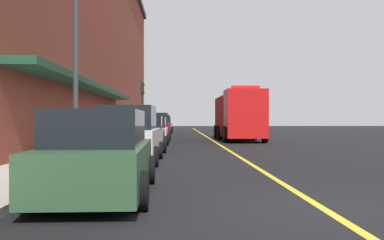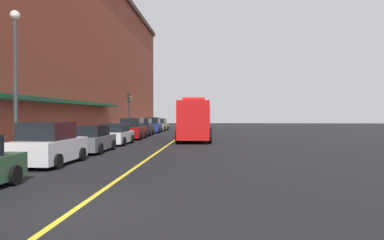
# 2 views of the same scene
# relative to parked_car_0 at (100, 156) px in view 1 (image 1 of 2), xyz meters

# --- Properties ---
(ground_plane) EXTENTS (112.00, 112.00, 0.00)m
(ground_plane) POSITION_rel_parked_car_0_xyz_m (3.87, 23.82, -0.77)
(ground_plane) COLOR black
(sidewalk_left) EXTENTS (2.40, 70.00, 0.15)m
(sidewalk_left) POSITION_rel_parked_car_0_xyz_m (-2.33, 23.82, -0.70)
(sidewalk_left) COLOR #ADA8A0
(sidewalk_left) RESTS_ON ground
(lane_center_stripe) EXTENTS (0.16, 70.00, 0.01)m
(lane_center_stripe) POSITION_rel_parked_car_0_xyz_m (3.87, 23.82, -0.77)
(lane_center_stripe) COLOR gold
(lane_center_stripe) RESTS_ON ground
(brick_building_left) EXTENTS (13.21, 64.00, 16.85)m
(brick_building_left) POSITION_rel_parked_car_0_xyz_m (-9.55, 22.82, 7.66)
(brick_building_left) COLOR brown
(brick_building_left) RESTS_ON ground
(parked_car_0) EXTENTS (2.05, 4.59, 1.64)m
(parked_car_0) POSITION_rel_parked_car_0_xyz_m (0.00, 0.00, 0.00)
(parked_car_0) COLOR #2D5133
(parked_car_0) RESTS_ON ground
(parked_car_1) EXTENTS (2.19, 4.22, 1.90)m
(parked_car_1) POSITION_rel_parked_car_0_xyz_m (-0.15, 6.09, 0.11)
(parked_car_1) COLOR silver
(parked_car_1) RESTS_ON ground
(parked_car_2) EXTENTS (2.14, 4.38, 1.60)m
(parked_car_2) POSITION_rel_parked_car_0_xyz_m (-0.07, 11.34, -0.02)
(parked_car_2) COLOR #595B60
(parked_car_2) RESTS_ON ground
(parked_car_3) EXTENTS (2.05, 4.19, 1.58)m
(parked_car_3) POSITION_rel_parked_car_0_xyz_m (-0.03, 16.67, -0.02)
(parked_car_3) COLOR silver
(parked_car_3) RESTS_ON ground
(parked_car_4) EXTENTS (2.21, 4.38, 1.90)m
(parked_car_4) POSITION_rel_parked_car_0_xyz_m (-0.09, 22.50, 0.11)
(parked_car_4) COLOR maroon
(parked_car_4) RESTS_ON ground
(parked_car_5) EXTENTS (2.12, 4.46, 1.80)m
(parked_car_5) POSITION_rel_parked_car_0_xyz_m (-0.17, 27.64, 0.07)
(parked_car_5) COLOR black
(parked_car_5) RESTS_ON ground
(parked_car_6) EXTENTS (2.07, 4.21, 1.86)m
(parked_car_6) POSITION_rel_parked_car_0_xyz_m (-0.09, 33.54, 0.09)
(parked_car_6) COLOR navy
(parked_car_6) RESTS_ON ground
(parked_car_7) EXTENTS (2.04, 4.79, 1.67)m
(parked_car_7) POSITION_rel_parked_car_0_xyz_m (-0.08, 39.03, 0.02)
(parked_car_7) COLOR #A5844C
(parked_car_7) RESTS_ON ground
(fire_truck) EXTENTS (2.79, 8.54, 3.53)m
(fire_truck) POSITION_rel_parked_car_0_xyz_m (5.67, 21.04, 0.91)
(fire_truck) COLOR red
(fire_truck) RESTS_ON ground
(parking_meter_0) EXTENTS (0.14, 0.18, 1.33)m
(parking_meter_0) POSITION_rel_parked_car_0_xyz_m (-1.48, 35.85, 0.29)
(parking_meter_0) COLOR #4C4C51
(parking_meter_0) RESTS_ON sidewalk_left
(parking_meter_1) EXTENTS (0.14, 0.18, 1.33)m
(parking_meter_1) POSITION_rel_parked_car_0_xyz_m (-1.48, 16.29, 0.29)
(parking_meter_1) COLOR #4C4C51
(parking_meter_1) RESTS_ON sidewalk_left
(street_lamp_left) EXTENTS (0.44, 0.44, 6.94)m
(street_lamp_left) POSITION_rel_parked_car_0_xyz_m (-2.08, 6.79, 3.63)
(street_lamp_left) COLOR #33383D
(street_lamp_left) RESTS_ON sidewalk_left
(traffic_light_near) EXTENTS (0.38, 0.36, 4.30)m
(traffic_light_near) POSITION_rel_parked_car_0_xyz_m (-1.42, 26.87, 2.39)
(traffic_light_near) COLOR #232326
(traffic_light_near) RESTS_ON sidewalk_left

